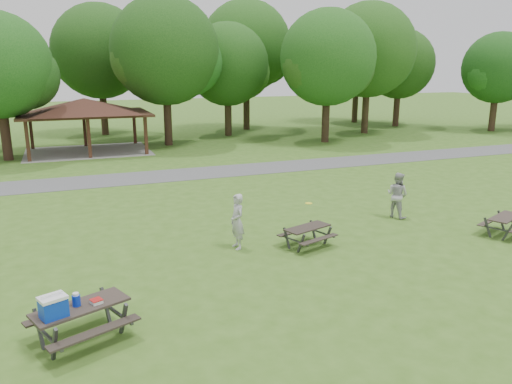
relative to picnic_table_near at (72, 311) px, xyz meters
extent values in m
plane|color=#3A641C|center=(5.79, 2.47, -0.81)|extent=(160.00, 160.00, 0.00)
cube|color=#4F5052|center=(5.79, 16.47, -0.80)|extent=(120.00, 3.20, 0.02)
cube|color=#371F14|center=(-1.91, 23.77, 0.49)|extent=(0.22, 0.22, 2.60)
cube|color=#311B12|center=(-1.91, 29.17, 0.49)|extent=(0.22, 0.22, 2.60)
cube|color=#3A1F15|center=(1.79, 23.77, 0.49)|extent=(0.22, 0.22, 2.60)
cube|color=#351C13|center=(1.79, 29.17, 0.49)|extent=(0.22, 0.22, 2.60)
cube|color=#371F14|center=(5.49, 23.77, 0.49)|extent=(0.22, 0.22, 2.60)
cube|color=#3B1E15|center=(5.49, 29.17, 0.49)|extent=(0.22, 0.22, 2.60)
cube|color=#311D13|center=(1.79, 26.47, 1.87)|extent=(8.60, 6.60, 0.16)
pyramid|color=#331B14|center=(1.79, 26.47, 2.45)|extent=(7.01, 7.01, 1.00)
cube|color=gray|center=(1.79, 26.47, -0.79)|extent=(8.40, 6.40, 0.03)
cylinder|color=black|center=(-3.21, 24.97, 0.94)|extent=(0.60, 0.60, 3.50)
sphere|color=#153F12|center=(-1.72, 25.27, 4.51)|extent=(4.29, 4.29, 4.29)
cylinder|color=black|center=(7.79, 27.47, 1.21)|extent=(0.60, 0.60, 4.02)
sphere|color=#163F12|center=(7.79, 27.47, 6.22)|extent=(8.00, 8.00, 8.00)
sphere|color=#164D16|center=(9.59, 27.77, 5.42)|extent=(5.20, 5.20, 5.20)
sphere|color=#1F4814|center=(6.19, 27.27, 5.62)|extent=(4.80, 4.80, 4.80)
cylinder|color=black|center=(13.79, 30.97, 0.91)|extent=(0.60, 0.60, 3.43)
sphere|color=#174313|center=(13.79, 30.97, 5.25)|extent=(7.00, 7.00, 7.00)
sphere|color=#204F16|center=(15.37, 31.27, 4.55)|extent=(4.55, 4.55, 4.55)
sphere|color=#184D16|center=(12.39, 30.77, 4.72)|extent=(4.20, 4.20, 4.20)
cylinder|color=black|center=(19.79, 24.47, 1.08)|extent=(0.60, 0.60, 3.78)
sphere|color=#184B15|center=(19.79, 24.47, 5.75)|extent=(7.40, 7.40, 7.40)
sphere|color=#1C4313|center=(21.46, 24.77, 5.01)|extent=(4.81, 4.81, 4.81)
sphere|color=#1E4714|center=(18.31, 24.27, 5.19)|extent=(4.44, 4.44, 4.44)
cylinder|color=#302115|center=(25.79, 27.97, 1.29)|extent=(0.60, 0.60, 4.20)
sphere|color=#1B4714|center=(25.79, 27.97, 6.47)|extent=(8.20, 8.20, 8.20)
sphere|color=#144614|center=(27.64, 28.27, 5.65)|extent=(5.33, 5.33, 5.33)
sphere|color=#154313|center=(24.15, 27.77, 5.85)|extent=(4.92, 4.92, 4.92)
cylinder|color=#321E16|center=(31.79, 31.47, 0.98)|extent=(0.60, 0.60, 3.57)
sphere|color=#184012|center=(31.79, 31.47, 5.31)|extent=(6.80, 6.80, 6.80)
sphere|color=#1D4313|center=(33.32, 31.77, 4.63)|extent=(4.42, 4.42, 4.42)
sphere|color=#1D4513|center=(30.43, 31.27, 4.80)|extent=(4.08, 4.08, 4.08)
cylinder|color=#312015|center=(37.79, 24.97, 0.87)|extent=(0.60, 0.60, 3.36)
sphere|color=#134112|center=(37.79, 24.97, 4.95)|extent=(6.40, 6.40, 6.40)
sphere|color=#194012|center=(39.23, 25.27, 4.31)|extent=(4.16, 4.16, 4.16)
sphere|color=#174E16|center=(36.51, 24.77, 4.47)|extent=(3.84, 3.84, 3.84)
cylinder|color=#311F16|center=(3.79, 35.47, 1.26)|extent=(0.60, 0.60, 4.13)
sphere|color=#174012|center=(3.79, 35.47, 6.32)|extent=(8.00, 8.00, 8.00)
sphere|color=#184413|center=(5.59, 35.77, 5.52)|extent=(5.20, 5.20, 5.20)
sphere|color=#194614|center=(2.19, 35.27, 5.72)|extent=(4.80, 4.80, 4.80)
cylinder|color=black|center=(16.79, 34.47, 1.47)|extent=(0.60, 0.60, 4.55)
sphere|color=#1A4714|center=(16.79, 34.47, 6.89)|extent=(8.40, 8.40, 8.40)
sphere|color=#164012|center=(18.68, 34.77, 6.05)|extent=(5.46, 5.46, 5.46)
sphere|color=#1C4513|center=(15.11, 34.27, 6.26)|extent=(5.04, 5.04, 5.04)
cylinder|color=black|center=(29.79, 35.97, 1.33)|extent=(0.60, 0.60, 4.27)
sphere|color=#123F12|center=(29.79, 35.97, 6.46)|extent=(8.00, 8.00, 8.00)
sphere|color=#1F4814|center=(31.59, 36.27, 5.66)|extent=(5.20, 5.20, 5.20)
sphere|color=#174F16|center=(28.19, 35.77, 5.86)|extent=(4.80, 4.80, 4.80)
cube|color=#2E2521|center=(0.17, 0.11, 0.02)|extent=(2.18, 1.49, 0.06)
cube|color=black|center=(0.42, -0.51, -0.32)|extent=(1.99, 1.02, 0.04)
cube|color=#2B231F|center=(-0.08, 0.73, -0.32)|extent=(1.99, 1.02, 0.04)
cube|color=#38393B|center=(-0.40, -0.57, -0.40)|extent=(0.22, 0.42, 0.88)
cube|color=#414143|center=(-0.71, 0.21, -0.40)|extent=(0.22, 0.42, 0.88)
cube|color=#424245|center=(-0.55, -0.18, -0.36)|extent=(0.67, 1.56, 0.06)
cube|color=#404043|center=(1.05, 0.00, -0.40)|extent=(0.22, 0.42, 0.88)
cube|color=#464649|center=(0.74, 0.79, -0.40)|extent=(0.22, 0.42, 0.88)
cube|color=#3E3E40|center=(0.89, 0.39, -0.36)|extent=(0.67, 1.56, 0.06)
cube|color=#0C35BC|center=(-0.36, -0.22, 0.24)|extent=(0.62, 0.54, 0.40)
cube|color=white|center=(-0.36, -0.22, 0.48)|extent=(0.64, 0.57, 0.07)
cylinder|color=white|center=(-0.36, -0.22, 0.56)|extent=(0.43, 0.20, 0.03)
cylinder|color=#0C2CB7|center=(0.10, 0.14, 0.17)|extent=(0.22, 0.22, 0.24)
cylinder|color=white|center=(0.10, 0.14, 0.32)|extent=(0.17, 0.17, 0.06)
cube|color=silver|center=(0.51, 0.10, 0.08)|extent=(0.29, 0.29, 0.08)
cube|color=#B11514|center=(0.51, 0.10, 0.13)|extent=(0.30, 0.30, 0.02)
cube|color=black|center=(7.55, 3.65, -0.14)|extent=(1.76, 1.12, 0.05)
cube|color=#2B251F|center=(7.71, 3.14, -0.41)|extent=(1.63, 0.73, 0.04)
cube|color=#2C251F|center=(7.38, 4.16, -0.41)|extent=(1.63, 0.73, 0.04)
cube|color=#38383A|center=(7.05, 3.13, -0.47)|extent=(0.16, 0.34, 0.71)
cube|color=#3A3A3C|center=(6.84, 3.78, -0.47)|extent=(0.16, 0.34, 0.71)
cube|color=#424144|center=(6.95, 3.46, -0.45)|extent=(0.46, 1.28, 0.05)
cube|color=#464648|center=(8.25, 3.52, -0.47)|extent=(0.16, 0.34, 0.71)
cube|color=#3F3F41|center=(8.04, 4.17, -0.47)|extent=(0.16, 0.34, 0.71)
cube|color=#454648|center=(8.15, 3.85, -0.45)|extent=(0.46, 1.28, 0.05)
cube|color=#302722|center=(14.71, 2.11, -0.14)|extent=(1.77, 1.25, 0.05)
cube|color=#332B25|center=(14.49, 2.61, -0.41)|extent=(1.61, 0.86, 0.04)
cube|color=#3A3A3C|center=(14.26, 1.55, -0.47)|extent=(0.19, 0.34, 0.72)
cube|color=#3B3B3D|center=(13.99, 2.18, -0.47)|extent=(0.19, 0.34, 0.72)
cube|color=#3D3D3F|center=(14.12, 1.87, -0.44)|extent=(0.58, 1.26, 0.05)
cube|color=#404043|center=(15.16, 2.68, -0.47)|extent=(0.19, 0.34, 0.72)
cube|color=#424245|center=(15.29, 2.36, -0.44)|extent=(0.58, 1.26, 0.05)
cylinder|color=yellow|center=(8.14, 4.74, 0.36)|extent=(0.31, 0.31, 0.02)
imported|color=#ADACAF|center=(5.29, 4.35, 0.13)|extent=(0.48, 0.70, 1.87)
imported|color=#ACACAF|center=(12.42, 5.34, 0.11)|extent=(0.98, 1.09, 1.84)
camera|label=1|loc=(0.12, -10.55, 5.13)|focal=35.00mm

